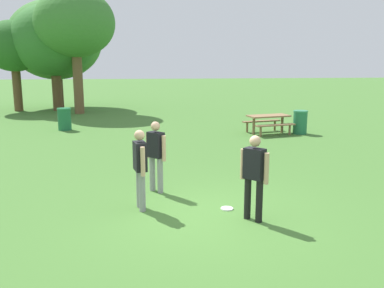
# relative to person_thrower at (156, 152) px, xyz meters

# --- Properties ---
(ground_plane) EXTENTS (120.00, 120.00, 0.00)m
(ground_plane) POSITION_rel_person_thrower_xyz_m (0.92, -1.60, -0.94)
(ground_plane) COLOR #447530
(person_thrower) EXTENTS (0.44, 0.48, 1.64)m
(person_thrower) POSITION_rel_person_thrower_xyz_m (0.00, 0.00, 0.00)
(person_thrower) COLOR gray
(person_thrower) RESTS_ON ground
(person_catcher) EXTENTS (0.44, 0.48, 1.64)m
(person_catcher) POSITION_rel_person_thrower_xyz_m (1.77, -1.96, 0.00)
(person_catcher) COLOR black
(person_catcher) RESTS_ON ground
(person_bystander) EXTENTS (0.30, 0.60, 1.64)m
(person_bystander) POSITION_rel_person_thrower_xyz_m (-0.34, -1.11, 0.00)
(person_bystander) COLOR gray
(person_bystander) RESTS_ON ground
(frisbee) EXTENTS (0.25, 0.25, 0.03)m
(frisbee) POSITION_rel_person_thrower_xyz_m (1.40, -1.32, -0.93)
(frisbee) COLOR white
(frisbee) RESTS_ON ground
(picnic_table_near) EXTENTS (1.98, 1.77, 0.77)m
(picnic_table_near) POSITION_rel_person_thrower_xyz_m (4.80, 7.19, -0.38)
(picnic_table_near) COLOR olive
(picnic_table_near) RESTS_ON ground
(trash_can_beside_table) EXTENTS (0.59, 0.59, 0.96)m
(trash_can_beside_table) POSITION_rel_person_thrower_xyz_m (6.10, 7.04, -0.46)
(trash_can_beside_table) COLOR #237047
(trash_can_beside_table) RESTS_ON ground
(trash_can_further_along) EXTENTS (0.59, 0.59, 0.96)m
(trash_can_further_along) POSITION_rel_person_thrower_xyz_m (-3.71, 9.05, -0.46)
(trash_can_further_along) COLOR #1E663D
(trash_can_further_along) RESTS_ON ground
(tree_tall_left) EXTENTS (3.45, 3.45, 5.25)m
(tree_tall_left) POSITION_rel_person_thrower_xyz_m (-7.72, 16.42, 2.80)
(tree_tall_left) COLOR brown
(tree_tall_left) RESTS_ON ground
(tree_broad_center) EXTENTS (5.63, 5.63, 6.58)m
(tree_broad_center) POSITION_rel_person_thrower_xyz_m (-5.61, 17.63, 3.23)
(tree_broad_center) COLOR #4C3823
(tree_broad_center) RESTS_ON ground
(tree_far_right) EXTENTS (4.90, 4.90, 6.21)m
(tree_far_right) POSITION_rel_person_thrower_xyz_m (-5.44, 16.42, 3.16)
(tree_far_right) COLOR brown
(tree_far_right) RESTS_ON ground
(tree_slender_mid) EXTENTS (4.35, 4.35, 6.83)m
(tree_slender_mid) POSITION_rel_person_thrower_xyz_m (-3.94, 14.78, 3.99)
(tree_slender_mid) COLOR brown
(tree_slender_mid) RESTS_ON ground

